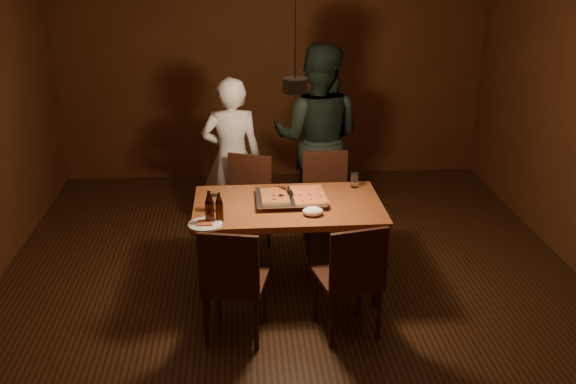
{
  "coord_description": "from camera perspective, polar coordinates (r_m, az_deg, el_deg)",
  "views": [
    {
      "loc": [
        -0.4,
        -4.49,
        2.71
      ],
      "look_at": [
        -0.03,
        0.22,
        0.85
      ],
      "focal_mm": 40.0,
      "sensor_mm": 36.0,
      "label": 1
    }
  ],
  "objects": [
    {
      "name": "pizza_cheese",
      "position": [
        5.15,
        1.86,
        -0.22
      ],
      "size": [
        0.28,
        0.43,
        0.02
      ],
      "primitive_type": "cube",
      "rotation": [
        0.0,
        0.0,
        0.05
      ],
      "color": "gold",
      "rests_on": "pizza_tray"
    },
    {
      "name": "dining_table",
      "position": [
        5.14,
        -0.0,
        -1.8
      ],
      "size": [
        1.5,
        0.9,
        0.75
      ],
      "color": "brown",
      "rests_on": "floor"
    },
    {
      "name": "spatula",
      "position": [
        5.16,
        0.25,
        -0.09
      ],
      "size": [
        0.2,
        0.25,
        0.04
      ],
      "primitive_type": null,
      "rotation": [
        0.0,
        0.0,
        0.54
      ],
      "color": "silver",
      "rests_on": "pizza_tray"
    },
    {
      "name": "chair_far_right",
      "position": [
        5.97,
        3.39,
        0.09
      ],
      "size": [
        0.42,
        0.42,
        0.49
      ],
      "rotation": [
        0.0,
        0.0,
        3.13
      ],
      "color": "#38190F",
      "rests_on": "floor"
    },
    {
      "name": "chair_far_left",
      "position": [
        5.87,
        -3.73,
        -0.31
      ],
      "size": [
        0.55,
        0.55,
        0.49
      ],
      "rotation": [
        0.0,
        0.0,
        2.76
      ],
      "color": "#38190F",
      "rests_on": "floor"
    },
    {
      "name": "beer_bottle_b",
      "position": [
        4.79,
        -6.13,
        -1.35
      ],
      "size": [
        0.06,
        0.06,
        0.23
      ],
      "color": "black",
      "rests_on": "dining_table"
    },
    {
      "name": "chair_near_left",
      "position": [
        4.52,
        -4.95,
        -7.33
      ],
      "size": [
        0.5,
        0.5,
        0.49
      ],
      "rotation": [
        0.0,
        0.0,
        -0.22
      ],
      "color": "#38190F",
      "rests_on": "floor"
    },
    {
      "name": "water_glass_right",
      "position": [
        5.46,
        5.94,
        1.04
      ],
      "size": [
        0.06,
        0.06,
        0.13
      ],
      "primitive_type": "cylinder",
      "color": "silver",
      "rests_on": "dining_table"
    },
    {
      "name": "room_shell",
      "position": [
        4.69,
        0.62,
        5.28
      ],
      "size": [
        6.0,
        6.0,
        6.0
      ],
      "color": "#3D2410",
      "rests_on": "ground"
    },
    {
      "name": "pendant_lamp",
      "position": [
        4.6,
        0.64,
        9.59
      ],
      "size": [
        0.18,
        0.18,
        1.1
      ],
      "color": "black",
      "rests_on": "ceiling"
    },
    {
      "name": "pizza_tray",
      "position": [
        5.14,
        0.22,
        -0.62
      ],
      "size": [
        0.56,
        0.46,
        0.05
      ],
      "primitive_type": "cube",
      "rotation": [
        0.0,
        0.0,
        0.02
      ],
      "color": "silver",
      "rests_on": "dining_table"
    },
    {
      "name": "pizza_meat",
      "position": [
        5.13,
        -1.2,
        -0.29
      ],
      "size": [
        0.23,
        0.35,
        0.02
      ],
      "primitive_type": "cube",
      "rotation": [
        0.0,
        0.0,
        0.03
      ],
      "color": "maroon",
      "rests_on": "pizza_tray"
    },
    {
      "name": "water_glass_left",
      "position": [
        5.0,
        -6.71,
        -0.96
      ],
      "size": [
        0.08,
        0.08,
        0.13
      ],
      "primitive_type": "cylinder",
      "color": "silver",
      "rests_on": "dining_table"
    },
    {
      "name": "beer_bottle_a",
      "position": [
        4.75,
        -7.0,
        -1.37
      ],
      "size": [
        0.07,
        0.07,
        0.26
      ],
      "color": "black",
      "rests_on": "dining_table"
    },
    {
      "name": "napkin",
      "position": [
        4.89,
        2.23,
        -1.73
      ],
      "size": [
        0.16,
        0.12,
        0.07
      ],
      "primitive_type": "ellipsoid",
      "color": "white",
      "rests_on": "dining_table"
    },
    {
      "name": "diner_white",
      "position": [
        6.15,
        -5.01,
        3.06
      ],
      "size": [
        0.58,
        0.4,
        1.55
      ],
      "primitive_type": "imported",
      "rotation": [
        0.0,
        0.0,
        3.19
      ],
      "color": "silver",
      "rests_on": "floor"
    },
    {
      "name": "chair_near_right",
      "position": [
        4.58,
        5.73,
        -6.97
      ],
      "size": [
        0.5,
        0.5,
        0.49
      ],
      "rotation": [
        0.0,
        0.0,
        0.21
      ],
      "color": "#38190F",
      "rests_on": "floor"
    },
    {
      "name": "plate_slice",
      "position": [
        4.76,
        -7.37,
        -2.87
      ],
      "size": [
        0.25,
        0.25,
        0.03
      ],
      "color": "white",
      "rests_on": "dining_table"
    },
    {
      "name": "diner_dark",
      "position": [
        6.25,
        2.63,
        4.79
      ],
      "size": [
        1.05,
        0.92,
        1.84
      ],
      "primitive_type": "imported",
      "rotation": [
        0.0,
        0.0,
        2.85
      ],
      "color": "black",
      "rests_on": "floor"
    }
  ]
}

